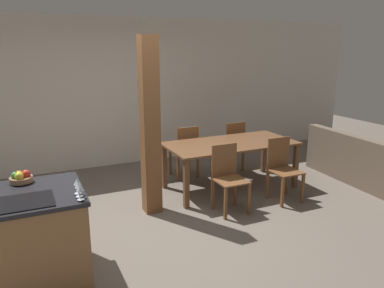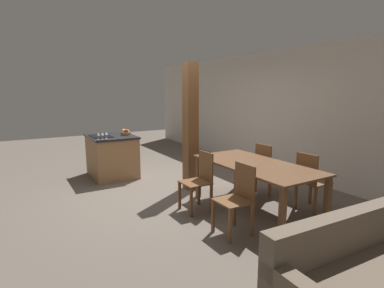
% 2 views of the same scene
% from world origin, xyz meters
% --- Properties ---
extents(ground_plane, '(16.00, 16.00, 0.00)m').
position_xyz_m(ground_plane, '(0.00, 0.00, 0.00)').
color(ground_plane, '#665B51').
extents(wall_back, '(11.20, 0.08, 2.70)m').
position_xyz_m(wall_back, '(0.00, 2.76, 1.35)').
color(wall_back, silver).
rests_on(wall_back, ground_plane).
extents(kitchen_island, '(1.11, 0.91, 0.90)m').
position_xyz_m(kitchen_island, '(-1.47, -0.56, 0.45)').
color(kitchen_island, '#9E7047').
rests_on(kitchen_island, ground_plane).
extents(fruit_bowl, '(0.22, 0.22, 0.12)m').
position_xyz_m(fruit_bowl, '(-1.45, -0.25, 0.94)').
color(fruit_bowl, '#99704C').
rests_on(fruit_bowl, kitchen_island).
extents(wine_glass_near, '(0.06, 0.06, 0.14)m').
position_xyz_m(wine_glass_near, '(-0.99, -0.94, 1.00)').
color(wine_glass_near, silver).
rests_on(wine_glass_near, kitchen_island).
extents(wine_glass_middle, '(0.06, 0.06, 0.14)m').
position_xyz_m(wine_glass_middle, '(-0.99, -0.87, 1.00)').
color(wine_glass_middle, silver).
rests_on(wine_glass_middle, kitchen_island).
extents(wine_glass_far, '(0.06, 0.06, 0.14)m').
position_xyz_m(wine_glass_far, '(-0.99, -0.79, 1.00)').
color(wine_glass_far, silver).
rests_on(wine_glass_far, kitchen_island).
extents(dining_table, '(2.02, 0.98, 0.74)m').
position_xyz_m(dining_table, '(1.52, 0.77, 0.65)').
color(dining_table, brown).
rests_on(dining_table, ground_plane).
extents(dining_chair_near_left, '(0.40, 0.40, 0.90)m').
position_xyz_m(dining_chair_near_left, '(1.07, 0.05, 0.48)').
color(dining_chair_near_left, brown).
rests_on(dining_chair_near_left, ground_plane).
extents(dining_chair_near_right, '(0.40, 0.40, 0.90)m').
position_xyz_m(dining_chair_near_right, '(1.98, 0.05, 0.48)').
color(dining_chair_near_right, brown).
rests_on(dining_chair_near_right, ground_plane).
extents(dining_chair_far_left, '(0.40, 0.40, 0.90)m').
position_xyz_m(dining_chair_far_left, '(1.07, 1.49, 0.48)').
color(dining_chair_far_left, brown).
rests_on(dining_chair_far_left, ground_plane).
extents(dining_chair_far_right, '(0.40, 0.40, 0.90)m').
position_xyz_m(dining_chair_far_right, '(1.98, 1.49, 0.48)').
color(dining_chair_far_right, brown).
rests_on(dining_chair_far_right, ground_plane).
extents(couch, '(0.97, 2.00, 0.80)m').
position_xyz_m(couch, '(3.73, 0.12, 0.28)').
color(couch, brown).
rests_on(couch, ground_plane).
extents(timber_post, '(0.22, 0.22, 2.32)m').
position_xyz_m(timber_post, '(0.12, 0.46, 1.16)').
color(timber_post, brown).
rests_on(timber_post, ground_plane).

